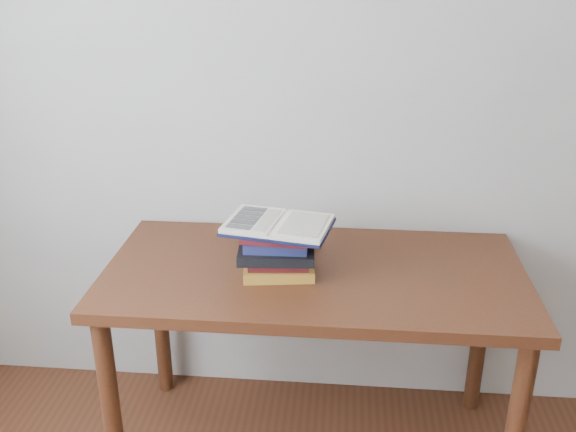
# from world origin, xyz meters

# --- Properties ---
(room_shell) EXTENTS (3.54, 3.54, 2.62)m
(room_shell) POSITION_xyz_m (-0.08, 0.01, 1.63)
(room_shell) COLOR #B7B5AD
(room_shell) RESTS_ON ground
(desk) EXTENTS (1.38, 0.69, 0.74)m
(desk) POSITION_xyz_m (-0.10, 1.38, 0.64)
(desk) COLOR #4C2213
(desk) RESTS_ON ground
(book_stack) EXTENTS (0.26, 0.20, 0.15)m
(book_stack) POSITION_xyz_m (-0.22, 1.35, 0.82)
(book_stack) COLOR #AF6827
(book_stack) RESTS_ON desk
(open_book) EXTENTS (0.37, 0.29, 0.03)m
(open_book) POSITION_xyz_m (-0.22, 1.36, 0.91)
(open_book) COLOR black
(open_book) RESTS_ON book_stack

